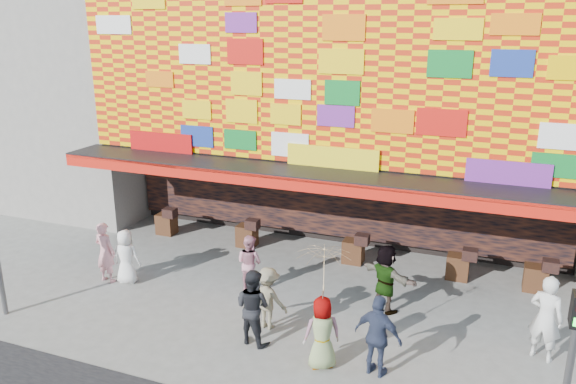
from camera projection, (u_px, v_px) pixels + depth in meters
The scene contains 14 objects.
ground at pixel (260, 332), 13.05m from camera, with size 90.00×90.00×0.00m, color slate.
shop_building at pixel (357, 73), 18.79m from camera, with size 15.20×9.40×10.00m.
neighbor_left at pixel (47, 44), 22.92m from camera, with size 11.00×8.00×12.00m, color gray.
signal_right at pixel (572, 351), 9.01m from camera, with size 0.22×0.20×3.00m.
ped_a at pixel (126, 257), 15.30m from camera, with size 0.75×0.49×1.53m, color white.
ped_b at pixel (105, 252), 15.35m from camera, with size 0.63×0.41×1.73m, color #D08790.
ped_c at pixel (253, 307), 12.41m from camera, with size 0.85×0.66×1.75m, color black.
ped_d at pixel (268, 298), 13.04m from camera, with size 0.98×0.56×1.51m, color #7C735A.
ped_e at pixel (378, 336), 11.24m from camera, with size 1.03×0.43×1.76m, color #2D354F.
ped_f at pixel (386, 278), 13.78m from camera, with size 1.61×0.51×1.74m, color gray.
ped_g at pixel (322, 333), 11.53m from camera, with size 0.77×0.50×1.59m, color gray.
ped_h at pixel (546, 318), 11.77m from camera, with size 0.70×0.46×1.92m, color silver.
ped_i at pixel (250, 263), 14.91m from camera, with size 0.75×0.58×1.54m, color #C07C8F.
parasol at pixel (323, 270), 11.11m from camera, with size 1.32×1.34×1.95m.
Camera 1 is at (4.79, -10.49, 6.95)m, focal length 35.00 mm.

